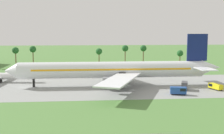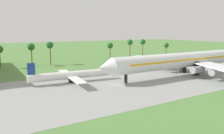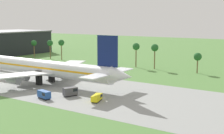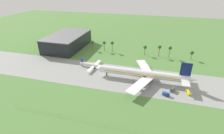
% 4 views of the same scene
% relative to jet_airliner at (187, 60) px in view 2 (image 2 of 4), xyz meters
% --- Properties ---
extents(ground_plane, '(600.00, 600.00, 0.00)m').
position_rel_jet_airliner_xyz_m(ground_plane, '(-33.90, 0.07, -5.99)').
color(ground_plane, '#517F3D').
extents(taxiway_strip, '(320.00, 44.00, 0.02)m').
position_rel_jet_airliner_xyz_m(taxiway_strip, '(-33.90, 0.07, -5.98)').
color(taxiway_strip, gray).
rests_on(taxiway_strip, ground_plane).
extents(jet_airliner, '(80.21, 59.12, 19.20)m').
position_rel_jet_airliner_xyz_m(jet_airliner, '(0.00, 0.00, 0.00)').
color(jet_airliner, white).
rests_on(jet_airliner, ground_plane).
extents(regional_aircraft, '(28.42, 25.64, 7.53)m').
position_rel_jet_airliner_xyz_m(regional_aircraft, '(-45.74, 11.00, -3.51)').
color(regional_aircraft, white).
rests_on(regional_aircraft, ground_plane).
extents(palm_tree_row, '(110.18, 3.60, 12.34)m').
position_rel_jet_airliner_xyz_m(palm_tree_row, '(-12.23, 54.63, 3.24)').
color(palm_tree_row, brown).
rests_on(palm_tree_row, ground_plane).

